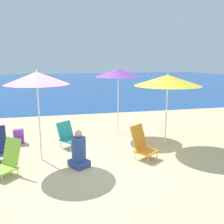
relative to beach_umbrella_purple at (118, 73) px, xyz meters
name	(u,v)px	position (x,y,z in m)	size (l,w,h in m)	color
ground_plane	(85,162)	(-1.45, -2.26, -2.08)	(60.00, 60.00, 0.00)	#D1BA89
sea_water	(59,81)	(-1.45, 23.40, -2.08)	(60.00, 40.00, 0.01)	#19478C
beach_umbrella_purple	(118,73)	(0.00, 0.00, 0.00)	(1.57, 1.57, 2.26)	white
beach_umbrella_yellow	(168,80)	(1.07, -1.52, -0.15)	(1.93, 1.93, 2.13)	white
beach_umbrella_pink	(37,78)	(-2.51, -1.87, -0.01)	(1.55, 1.55, 2.26)	white
beach_chair_lime	(8,159)	(-3.18, -2.56, -1.74)	(0.74, 0.74, 0.79)	silver
beach_chair_orange	(142,143)	(0.03, -2.33, -1.69)	(0.74, 0.77, 0.85)	silver
beach_chair_teal	(68,135)	(-1.78, -0.99, -1.74)	(0.76, 0.76, 0.72)	silver
person_seated_near	(79,152)	(-1.61, -2.53, -1.72)	(0.55, 0.57, 0.90)	#334C8C
backpack_purple	(19,136)	(-3.24, -0.36, -1.87)	(0.28, 0.24, 0.43)	purple
water_bottle	(79,152)	(-1.55, -1.81, -1.98)	(0.06, 0.06, 0.27)	#4CB266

